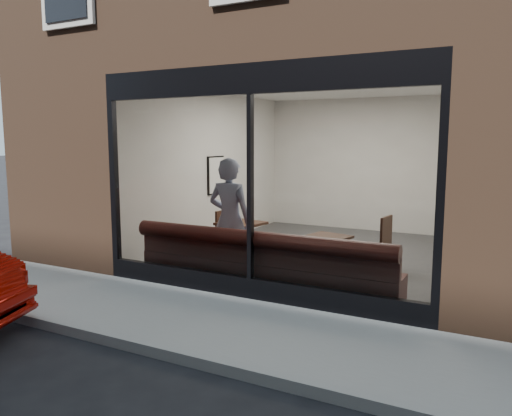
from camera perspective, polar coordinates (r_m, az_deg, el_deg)
The scene contains 21 objects.
ground at distance 5.49m, azimuth -11.29°, elevation -16.03°, with size 120.00×120.00×0.00m, color black.
sidewalk_near at distance 6.23m, azimuth -5.35°, elevation -12.87°, with size 40.00×2.00×0.01m, color gray.
kerb_near at distance 5.43m, azimuth -11.65°, elevation -15.62°, with size 40.00×0.10×0.12m, color gray.
host_building_pier_left at distance 13.77m, azimuth -2.59°, elevation 5.31°, with size 2.50×12.00×3.20m, color brown.
host_building_backfill at distance 15.22m, azimuth 15.68°, elevation 5.27°, with size 5.00×6.00×3.20m, color brown.
cafe_floor at distance 9.68m, azimuth 7.74°, elevation -5.29°, with size 6.00×6.00×0.00m, color #2D2D30.
cafe_ceiling at distance 9.48m, azimuth 8.10°, elevation 13.72°, with size 6.00×6.00×0.00m, color white.
cafe_wall_back at distance 12.30m, azimuth 12.69°, elevation 4.82°, with size 5.00×5.00×0.00m, color silver.
cafe_wall_left at distance 10.56m, azimuth -4.93°, elevation 4.52°, with size 6.00×6.00×0.00m, color silver.
cafe_wall_right at distance 8.92m, azimuth 23.16°, elevation 3.31°, with size 6.00×6.00×0.00m, color silver.
storefront_kick at distance 7.04m, azimuth -0.63°, elevation -9.15°, with size 5.00×0.10×0.30m, color black.
storefront_header at distance 6.78m, azimuth -0.67°, elevation 14.56°, with size 5.00×0.10×0.40m, color black.
storefront_mullion at distance 6.76m, azimuth -0.65°, elevation 2.27°, with size 0.06×0.10×2.50m, color black.
storefront_glass at distance 6.74m, azimuth -0.77°, elevation 2.25°, with size 4.80×4.80×0.00m, color white.
banquette at distance 7.36m, azimuth 0.86°, elevation -7.78°, with size 4.00×0.55×0.45m, color #3A1A15.
person at distance 7.78m, azimuth -3.02°, elevation -1.35°, with size 0.70×0.46×1.93m, color #8D9BBD.
cafe_table_left at distance 8.78m, azimuth -1.72°, elevation -1.77°, with size 0.70×0.70×0.04m, color black.
cafe_table_right at distance 7.62m, azimuth 8.12°, elevation -3.33°, with size 0.60×0.60×0.04m, color black.
cafe_chair_left at distance 9.18m, azimuth -4.74°, elevation -4.56°, with size 0.37×0.37×0.04m, color black.
cafe_chair_right at distance 8.68m, azimuth 13.37°, elevation -5.46°, with size 0.46×0.46×0.04m, color black.
wall_poster at distance 10.60m, azimuth -4.53°, elevation 3.76°, with size 0.02×0.56×0.75m, color white.
Camera 1 is at (3.21, -3.87, 2.21)m, focal length 35.00 mm.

